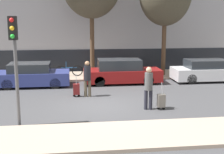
# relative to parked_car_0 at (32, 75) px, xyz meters

# --- Properties ---
(ground_plane) EXTENTS (80.00, 80.00, 0.00)m
(ground_plane) POSITION_rel_parked_car_0_xyz_m (3.60, -4.51, -0.63)
(ground_plane) COLOR #424244
(sidewalk_near) EXTENTS (28.00, 2.50, 0.12)m
(sidewalk_near) POSITION_rel_parked_car_0_xyz_m (3.60, -8.26, -0.57)
(sidewalk_near) COLOR tan
(sidewalk_near) RESTS_ON ground_plane
(sidewalk_far) EXTENTS (28.00, 3.00, 0.12)m
(sidewalk_far) POSITION_rel_parked_car_0_xyz_m (3.60, 2.49, -0.57)
(sidewalk_far) COLOR tan
(sidewalk_far) RESTS_ON ground_plane
(building_facade) EXTENTS (28.00, 3.10, 9.32)m
(building_facade) POSITION_rel_parked_car_0_xyz_m (3.60, 6.21, 4.01)
(building_facade) COLOR gray
(building_facade) RESTS_ON ground_plane
(parked_car_0) EXTENTS (4.12, 1.80, 1.34)m
(parked_car_0) POSITION_rel_parked_car_0_xyz_m (0.00, 0.00, 0.00)
(parked_car_0) COLOR navy
(parked_car_0) RESTS_ON ground_plane
(parked_car_1) EXTENTS (4.56, 1.75, 1.44)m
(parked_car_1) POSITION_rel_parked_car_0_xyz_m (5.16, 0.18, 0.04)
(parked_car_1) COLOR maroon
(parked_car_1) RESTS_ON ground_plane
(parked_car_2) EXTENTS (4.44, 1.71, 1.34)m
(parked_car_2) POSITION_rel_parked_car_0_xyz_m (10.56, 0.14, -0.00)
(parked_car_2) COLOR silver
(parked_car_2) RESTS_ON ground_plane
(pedestrian_left) EXTENTS (0.35, 0.34, 1.78)m
(pedestrian_left) POSITION_rel_parked_car_0_xyz_m (3.00, -2.77, 0.38)
(pedestrian_left) COLOR #4C4233
(pedestrian_left) RESTS_ON ground_plane
(trolley_left) EXTENTS (0.34, 0.29, 1.19)m
(trolley_left) POSITION_rel_parked_car_0_xyz_m (2.46, -2.73, -0.25)
(trolley_left) COLOR maroon
(trolley_left) RESTS_ON ground_plane
(pedestrian_right) EXTENTS (0.35, 0.34, 1.84)m
(pedestrian_right) POSITION_rel_parked_car_0_xyz_m (5.46, -5.29, 0.42)
(pedestrian_right) COLOR #23232D
(pedestrian_right) RESTS_ON ground_plane
(trolley_right) EXTENTS (0.34, 0.29, 1.21)m
(trolley_right) POSITION_rel_parked_car_0_xyz_m (6.00, -5.40, -0.24)
(trolley_right) COLOR slate
(trolley_right) RESTS_ON ground_plane
(traffic_light) EXTENTS (0.28, 0.47, 3.92)m
(traffic_light) POSITION_rel_parked_car_0_xyz_m (0.34, -6.87, 2.15)
(traffic_light) COLOR #515154
(traffic_light) RESTS_ON ground_plane
(parked_bicycle) EXTENTS (1.77, 0.06, 0.96)m
(parked_bicycle) POSITION_rel_parked_car_0_xyz_m (2.06, 2.24, -0.14)
(parked_bicycle) COLOR black
(parked_bicycle) RESTS_ON sidewalk_far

